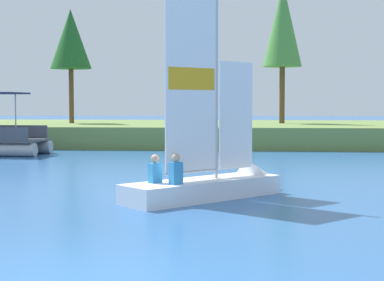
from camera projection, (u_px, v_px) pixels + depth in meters
shore_bank at (206, 133)px, 37.32m from camera, size 80.00×13.17×1.13m
shoreline_tree_midleft at (71, 40)px, 37.05m from camera, size 2.42×2.42×6.73m
shoreline_tree_centre at (283, 26)px, 36.77m from camera, size 2.27×2.27×8.24m
sailboat at (222, 178)px, 15.92m from camera, size 4.29×4.25×5.93m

